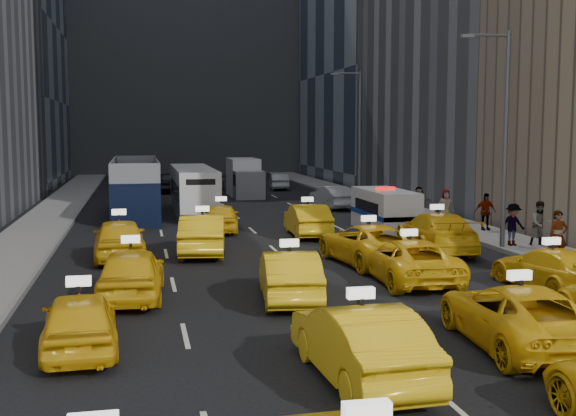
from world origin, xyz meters
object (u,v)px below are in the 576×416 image
nypd_van (385,211)px  city_bus (193,191)px  pedestrian_0 (558,236)px  box_truck (245,178)px  double_decker (135,188)px

nypd_van → city_bus: (-8.73, 9.68, 0.36)m
pedestrian_0 → box_truck: bearing=114.6°
city_bus → pedestrian_0: (11.87, -19.77, -0.26)m
box_truck → pedestrian_0: (7.22, -30.26, -0.28)m
nypd_van → box_truck: bearing=107.8°
box_truck → city_bus: bearing=-114.1°
double_decker → box_truck: 13.79m
nypd_van → double_decker: size_ratio=0.47×
double_decker → pedestrian_0: (15.27, -19.07, -0.52)m
box_truck → pedestrian_0: size_ratio=3.25×
city_bus → pedestrian_0: size_ratio=5.67×
nypd_van → pedestrian_0: bearing=-66.4°
pedestrian_0 → city_bus: bearing=132.1°
city_bus → box_truck: box_truck is taller
double_decker → city_bus: bearing=5.5°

